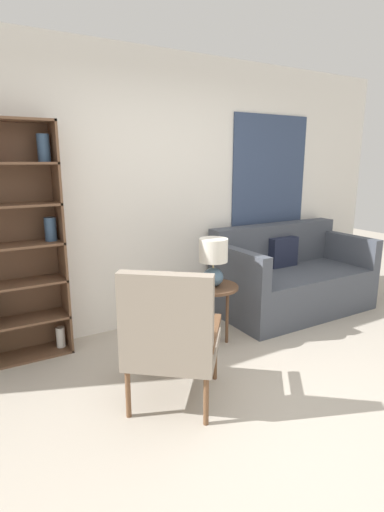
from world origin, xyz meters
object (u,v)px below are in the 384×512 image
object	(u,v)px
armchair	(170,334)
table_lamp	(213,258)
side_table	(212,293)
couch	(290,279)

from	to	relation	value
armchair	table_lamp	bearing A→B (deg)	41.22
armchair	side_table	xyz separation A→B (m)	(0.80, 0.72, -0.06)
armchair	couch	size ratio (longest dim) A/B	0.58
couch	side_table	bearing A→B (deg)	-167.07
armchair	side_table	bearing A→B (deg)	41.90
armchair	table_lamp	world-z (taller)	armchair
couch	armchair	bearing A→B (deg)	-154.02
table_lamp	couch	bearing A→B (deg)	13.57
couch	side_table	world-z (taller)	couch
armchair	couch	distance (m)	2.31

